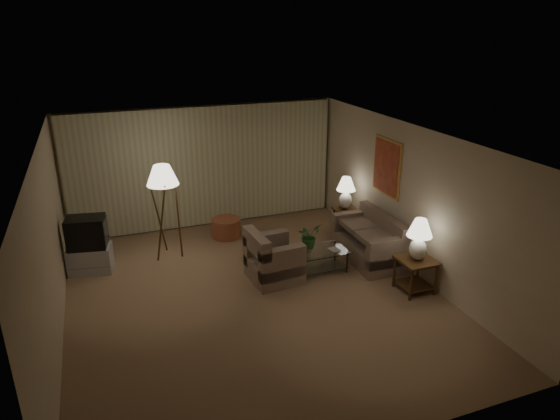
# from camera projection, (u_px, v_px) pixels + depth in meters

# --- Properties ---
(ground) EXTENTS (7.00, 7.00, 0.00)m
(ground) POSITION_uv_depth(u_px,v_px,m) (253.00, 296.00, 8.48)
(ground) COLOR #916A50
(ground) RESTS_ON ground
(room_shell) EXTENTS (6.04, 7.02, 2.72)m
(room_shell) POSITION_uv_depth(u_px,v_px,m) (228.00, 173.00, 9.19)
(room_shell) COLOR beige
(room_shell) RESTS_ON ground
(sofa) EXTENTS (1.65, 0.87, 0.72)m
(sofa) POSITION_uv_depth(u_px,v_px,m) (368.00, 242.00, 9.65)
(sofa) COLOR gray
(sofa) RESTS_ON ground
(armchair) EXTENTS (1.01, 0.97, 0.75)m
(armchair) POSITION_uv_depth(u_px,v_px,m) (274.00, 260.00, 8.90)
(armchair) COLOR gray
(armchair) RESTS_ON ground
(side_table_near) EXTENTS (0.60, 0.60, 0.60)m
(side_table_near) POSITION_uv_depth(u_px,v_px,m) (416.00, 269.00, 8.50)
(side_table_near) COLOR #3D2410
(side_table_near) RESTS_ON ground
(side_table_far) EXTENTS (0.47, 0.39, 0.60)m
(side_table_far) POSITION_uv_depth(u_px,v_px,m) (345.00, 217.00, 10.78)
(side_table_far) COLOR #3D2410
(side_table_far) RESTS_ON ground
(table_lamp_near) EXTENTS (0.43, 0.43, 0.73)m
(table_lamp_near) POSITION_uv_depth(u_px,v_px,m) (419.00, 236.00, 8.28)
(table_lamp_near) COLOR white
(table_lamp_near) RESTS_ON side_table_near
(table_lamp_far) EXTENTS (0.41, 0.41, 0.70)m
(table_lamp_far) POSITION_uv_depth(u_px,v_px,m) (346.00, 190.00, 10.56)
(table_lamp_far) COLOR white
(table_lamp_far) RESTS_ON side_table_far
(coffee_table) EXTENTS (1.18, 0.64, 0.41)m
(coffee_table) POSITION_uv_depth(u_px,v_px,m) (316.00, 258.00, 9.21)
(coffee_table) COLOR silver
(coffee_table) RESTS_ON ground
(tv_cabinet) EXTENTS (0.93, 0.75, 0.50)m
(tv_cabinet) POSITION_uv_depth(u_px,v_px,m) (90.00, 259.00, 9.22)
(tv_cabinet) COLOR #A0A0A2
(tv_cabinet) RESTS_ON ground
(crt_tv) EXTENTS (0.84, 0.71, 0.57)m
(crt_tv) POSITION_uv_depth(u_px,v_px,m) (86.00, 232.00, 9.03)
(crt_tv) COLOR black
(crt_tv) RESTS_ON tv_cabinet
(floor_lamp) EXTENTS (0.60, 0.60, 1.86)m
(floor_lamp) POSITION_uv_depth(u_px,v_px,m) (165.00, 210.00, 9.57)
(floor_lamp) COLOR #3D2410
(floor_lamp) RESTS_ON ground
(ottoman) EXTENTS (0.69, 0.69, 0.41)m
(ottoman) POSITION_uv_depth(u_px,v_px,m) (226.00, 228.00, 10.73)
(ottoman) COLOR #A05436
(ottoman) RESTS_ON ground
(vase) EXTENTS (0.18, 0.18, 0.14)m
(vase) POSITION_uv_depth(u_px,v_px,m) (309.00, 249.00, 9.09)
(vase) COLOR white
(vase) RESTS_ON coffee_table
(flowers) EXTENTS (0.52, 0.49, 0.45)m
(flowers) POSITION_uv_depth(u_px,v_px,m) (309.00, 234.00, 8.98)
(flowers) COLOR #306B2F
(flowers) RESTS_ON vase
(book) EXTENTS (0.20, 0.25, 0.02)m
(book) POSITION_uv_depth(u_px,v_px,m) (331.00, 251.00, 9.16)
(book) COLOR olive
(book) RESTS_ON coffee_table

